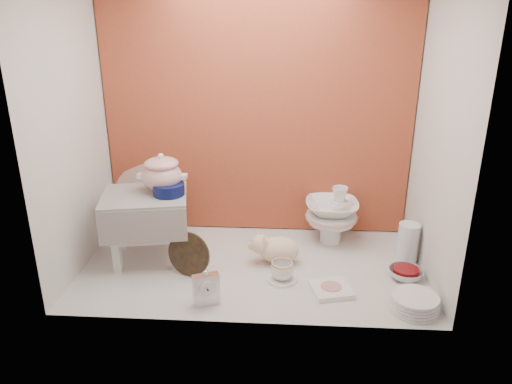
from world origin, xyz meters
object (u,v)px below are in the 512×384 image
blue_white_vase (147,216)px  mantel_clock (206,288)px  plush_pig (279,249)px  crystal_bowl (406,274)px  porcelain_tower (331,214)px  gold_rim_teacup (282,270)px  step_stool (147,227)px  dinner_plate_stack (414,303)px  soup_tureen (162,172)px  floral_platter (146,198)px

blue_white_vase → mantel_clock: 0.87m
plush_pig → crystal_bowl: (0.65, -0.12, -0.05)m
porcelain_tower → gold_rim_teacup: bearing=-121.1°
blue_white_vase → step_stool: bearing=-73.8°
blue_white_vase → plush_pig: bearing=-21.3°
plush_pig → dinner_plate_stack: 0.75m
soup_tureen → porcelain_tower: 1.00m
gold_rim_teacup → porcelain_tower: porcelain_tower is taller
floral_platter → crystal_bowl: bearing=-18.7°
blue_white_vase → porcelain_tower: porcelain_tower is taller
crystal_bowl → porcelain_tower: size_ratio=0.49×
floral_platter → crystal_bowl: (1.47, -0.50, -0.18)m
blue_white_vase → dinner_plate_stack: bearing=-26.5°
floral_platter → gold_rim_teacup: size_ratio=3.61×
plush_pig → dinner_plate_stack: (0.63, -0.40, -0.04)m
plush_pig → porcelain_tower: (0.30, 0.28, 0.09)m
floral_platter → blue_white_vase: (0.01, -0.06, -0.09)m
floral_platter → mantel_clock: (0.49, -0.79, -0.12)m
dinner_plate_stack → gold_rim_teacup: bearing=160.1°
gold_rim_teacup → mantel_clock: bearing=-145.8°
step_stool → crystal_bowl: size_ratio=2.56×
mantel_clock → plush_pig: bearing=28.9°
step_stool → dinner_plate_stack: 1.41m
soup_tureen → dinner_plate_stack: (1.25, -0.46, -0.45)m
dinner_plate_stack → blue_white_vase: bearing=153.5°
blue_white_vase → dinner_plate_stack: (1.43, -0.72, -0.08)m
mantel_clock → gold_rim_teacup: bearing=11.2°
porcelain_tower → floral_platter: bearing=175.1°
crystal_bowl → step_stool: bearing=174.8°
blue_white_vase → mantel_clock: (0.48, -0.73, -0.03)m
gold_rim_teacup → step_stool: bearing=166.0°
porcelain_tower → dinner_plate_stack: bearing=-64.2°
floral_platter → gold_rim_teacup: floral_platter is taller
blue_white_vase → porcelain_tower: size_ratio=0.68×
soup_tureen → crystal_bowl: size_ratio=1.47×
soup_tureen → blue_white_vase: 0.48m
mantel_clock → dinner_plate_stack: size_ratio=0.77×
porcelain_tower → soup_tureen: bearing=-166.6°
floral_platter → blue_white_vase: bearing=-76.6°
dinner_plate_stack → mantel_clock: bearing=-179.0°
gold_rim_teacup → crystal_bowl: gold_rim_teacup is taller
blue_white_vase → gold_rim_teacup: size_ratio=2.00×
dinner_plate_stack → crystal_bowl: (0.02, 0.28, -0.01)m
blue_white_vase → plush_pig: (0.81, -0.31, -0.04)m
gold_rim_teacup → dinner_plate_stack: gold_rim_teacup is taller
step_stool → blue_white_vase: 0.33m
step_stool → blue_white_vase: step_stool is taller
blue_white_vase → mantel_clock: blue_white_vase is taller
plush_pig → floral_platter: bearing=170.7°
soup_tureen → floral_platter: bearing=121.4°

